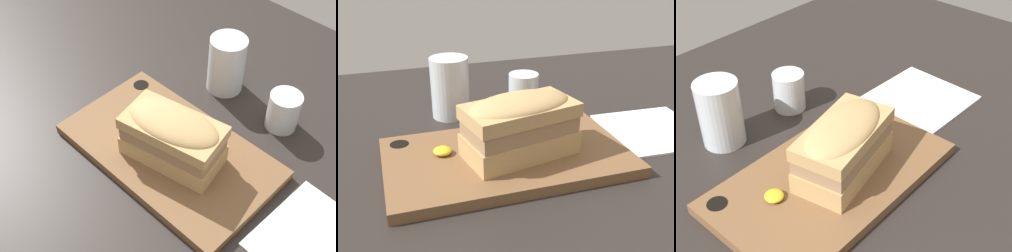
{
  "view_description": "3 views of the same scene",
  "coord_description": "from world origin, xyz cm",
  "views": [
    {
      "loc": [
        43.14,
        -36.75,
        69.98
      ],
      "look_at": [
        2.97,
        4.05,
        10.02
      ],
      "focal_mm": 50.0,
      "sensor_mm": 36.0,
      "label": 1
    },
    {
      "loc": [
        -15.8,
        -53.87,
        37.24
      ],
      "look_at": [
        2.45,
        3.32,
        9.22
      ],
      "focal_mm": 45.0,
      "sensor_mm": 36.0,
      "label": 2
    },
    {
      "loc": [
        -38.66,
        -34.82,
        55.89
      ],
      "look_at": [
        7.43,
        5.68,
        10.3
      ],
      "focal_mm": 50.0,
      "sensor_mm": 36.0,
      "label": 3
    }
  ],
  "objects": [
    {
      "name": "sandwich",
      "position": [
        4.82,
        3.43,
        9.37
      ],
      "size": [
        19.28,
        12.68,
        10.28
      ],
      "rotation": [
        0.0,
        0.0,
        0.2
      ],
      "color": "tan",
      "rests_on": "serving_board"
    },
    {
      "name": "mustard_dollop",
      "position": [
        -7.28,
        7.05,
        4.45
      ],
      "size": [
        3.06,
        3.06,
        1.22
      ],
      "color": "gold",
      "rests_on": "serving_board"
    },
    {
      "name": "dining_table",
      "position": [
        0.0,
        0.0,
        1.0
      ],
      "size": [
        164.86,
        124.75,
        2.0
      ],
      "color": "#282321",
      "rests_on": "ground"
    },
    {
      "name": "serving_board",
      "position": [
        2.85,
        4.55,
        2.92
      ],
      "size": [
        39.93,
        23.16,
        1.89
      ],
      "color": "brown",
      "rests_on": "dining_table"
    },
    {
      "name": "water_glass",
      "position": [
        -2.08,
        26.65,
        7.37
      ],
      "size": [
        7.8,
        7.8,
        12.4
      ],
      "color": "silver",
      "rests_on": "dining_table"
    },
    {
      "name": "wine_glass",
      "position": [
        13.46,
        25.58,
        5.59
      ],
      "size": [
        6.36,
        6.36,
        7.83
      ],
      "color": "silver",
      "rests_on": "dining_table"
    },
    {
      "name": "napkin",
      "position": [
        33.72,
        7.39,
        2.2
      ],
      "size": [
        18.69,
        19.12,
        0.4
      ],
      "rotation": [
        0.0,
        0.0,
        -0.04
      ],
      "color": "white",
      "rests_on": "dining_table"
    }
  ]
}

